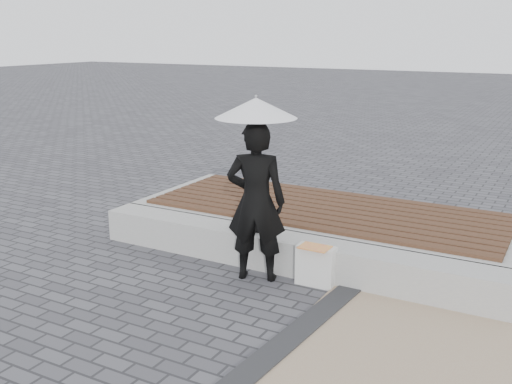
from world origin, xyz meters
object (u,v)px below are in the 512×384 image
handbag (253,222)px  canvas_tote (316,266)px  woman (256,202)px  parasol (256,108)px  seating_ledge (286,252)px

handbag → canvas_tote: handbag is taller
woman → parasol: (-0.00, 0.00, 1.02)m
seating_ledge → parasol: bearing=-112.7°
seating_ledge → parasol: 1.77m
handbag → parasol: bearing=-65.0°
woman → seating_ledge: bearing=-131.9°
seating_ledge → woman: woman is taller
seating_ledge → woman: (-0.17, -0.40, 0.69)m
canvas_tote → woman: bearing=-168.4°
seating_ledge → handbag: 0.53m
seating_ledge → woman: 0.82m
seating_ledge → canvas_tote: (0.50, -0.26, 0.02)m
seating_ledge → canvas_tote: 0.56m
parasol → canvas_tote: size_ratio=2.50×
woman → handbag: bearing=-75.7°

